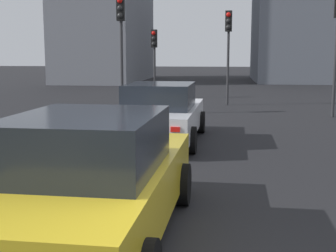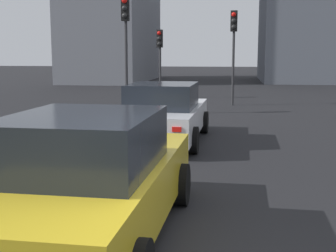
{
  "view_description": "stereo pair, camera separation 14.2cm",
  "coord_description": "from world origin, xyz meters",
  "px_view_note": "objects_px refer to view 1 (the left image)",
  "views": [
    {
      "loc": [
        -4.28,
        -0.01,
        2.3
      ],
      "look_at": [
        3.66,
        0.95,
        1.05
      ],
      "focal_mm": 49.63,
      "sensor_mm": 36.0,
      "label": 1
    },
    {
      "loc": [
        -4.26,
        -0.15,
        2.3
      ],
      "look_at": [
        3.66,
        0.95,
        1.05
      ],
      "focal_mm": 49.63,
      "sensor_mm": 36.0,
      "label": 2
    }
  ],
  "objects_px": {
    "traffic_light_far_left": "(121,30)",
    "traffic_light_near_left": "(228,38)",
    "car_yellow_right_second": "(93,180)",
    "car_white_right_lead": "(161,114)",
    "traffic_light_near_right": "(154,49)"
  },
  "relations": [
    {
      "from": "car_white_right_lead",
      "to": "car_yellow_right_second",
      "type": "xyz_separation_m",
      "value": [
        -6.59,
        -0.05,
        0.02
      ]
    },
    {
      "from": "car_white_right_lead",
      "to": "traffic_light_near_right",
      "type": "distance_m",
      "value": 12.16
    },
    {
      "from": "car_yellow_right_second",
      "to": "car_white_right_lead",
      "type": "bearing_deg",
      "value": 1.99
    },
    {
      "from": "car_white_right_lead",
      "to": "traffic_light_far_left",
      "type": "xyz_separation_m",
      "value": [
        5.26,
        2.22,
        2.41
      ]
    },
    {
      "from": "car_white_right_lead",
      "to": "car_yellow_right_second",
      "type": "bearing_deg",
      "value": -178.21
    },
    {
      "from": "car_yellow_right_second",
      "to": "traffic_light_near_right",
      "type": "bearing_deg",
      "value": 7.82
    },
    {
      "from": "car_yellow_right_second",
      "to": "traffic_light_near_left",
      "type": "height_order",
      "value": "traffic_light_near_left"
    },
    {
      "from": "traffic_light_near_right",
      "to": "traffic_light_near_left",
      "type": "bearing_deg",
      "value": 61.75
    },
    {
      "from": "traffic_light_near_left",
      "to": "car_yellow_right_second",
      "type": "bearing_deg",
      "value": 1.15
    },
    {
      "from": "car_white_right_lead",
      "to": "traffic_light_near_right",
      "type": "relative_size",
      "value": 1.35
    },
    {
      "from": "car_yellow_right_second",
      "to": "traffic_light_far_left",
      "type": "relative_size",
      "value": 1.09
    },
    {
      "from": "car_white_right_lead",
      "to": "traffic_light_near_left",
      "type": "bearing_deg",
      "value": -9.66
    },
    {
      "from": "traffic_light_near_left",
      "to": "traffic_light_near_right",
      "type": "distance_m",
      "value": 4.69
    },
    {
      "from": "traffic_light_far_left",
      "to": "traffic_light_near_left",
      "type": "bearing_deg",
      "value": 134.27
    },
    {
      "from": "car_yellow_right_second",
      "to": "traffic_light_far_left",
      "type": "height_order",
      "value": "traffic_light_far_left"
    }
  ]
}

